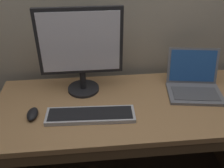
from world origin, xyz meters
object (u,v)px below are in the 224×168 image
object	(u,v)px
external_monitor	(81,49)
laptop_space_gray	(194,86)
wired_keyboard	(91,115)
computer_mouse	(32,114)

from	to	relation	value
external_monitor	laptop_space_gray	bearing A→B (deg)	-6.57
laptop_space_gray	wired_keyboard	bearing A→B (deg)	-164.39
external_monitor	computer_mouse	size ratio (longest dim) A/B	4.88
laptop_space_gray	external_monitor	world-z (taller)	external_monitor
computer_mouse	wired_keyboard	bearing A→B (deg)	-3.40
external_monitor	computer_mouse	xyz separation A→B (m)	(-0.28, -0.23, -0.27)
computer_mouse	external_monitor	bearing A→B (deg)	41.94
computer_mouse	laptop_space_gray	bearing A→B (deg)	11.36
laptop_space_gray	external_monitor	size ratio (longest dim) A/B	0.68
laptop_space_gray	wired_keyboard	world-z (taller)	laptop_space_gray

